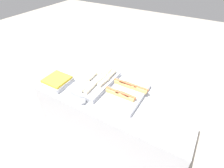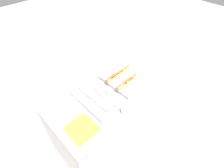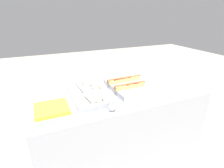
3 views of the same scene
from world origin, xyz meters
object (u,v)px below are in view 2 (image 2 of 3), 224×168
(tray_side_front, at_px, (82,130))
(serving_spoon_near, at_px, (123,111))
(tray_hotdogs, at_px, (122,80))
(tray_wraps, at_px, (97,97))

(tray_side_front, distance_m, serving_spoon_near, 0.41)
(tray_hotdogs, relative_size, tray_wraps, 0.89)
(tray_hotdogs, bearing_deg, tray_wraps, 179.87)
(tray_wraps, bearing_deg, tray_hotdogs, -0.13)
(tray_hotdogs, relative_size, tray_side_front, 1.90)
(tray_wraps, height_order, serving_spoon_near, tray_wraps)
(tray_wraps, height_order, tray_side_front, tray_wraps)
(tray_wraps, distance_m, tray_side_front, 0.39)
(tray_side_front, relative_size, serving_spoon_near, 1.03)
(tray_hotdogs, bearing_deg, serving_spoon_near, -134.85)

